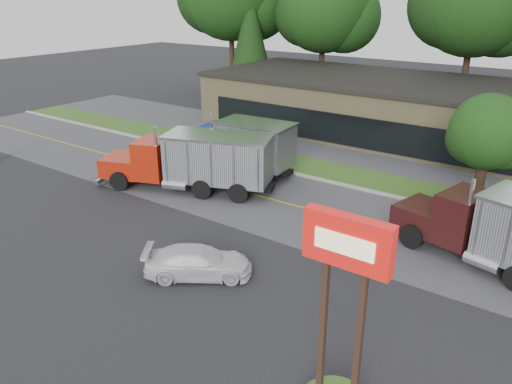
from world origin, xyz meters
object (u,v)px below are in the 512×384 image
at_px(dump_truck_red, 196,160).
at_px(rally_car, 198,262).
at_px(bilo_sign, 339,355).
at_px(dump_truck_blue, 240,145).

height_order(dump_truck_red, rally_car, dump_truck_red).
xyz_separation_m(bilo_sign, rally_car, (-7.77, 3.25, -1.40)).
relative_size(dump_truck_red, dump_truck_blue, 1.29).
xyz_separation_m(bilo_sign, dump_truck_blue, (-13.82, 14.02, -0.22)).
relative_size(bilo_sign, dump_truck_blue, 0.75).
bearing_deg(dump_truck_blue, rally_car, 114.69).
xyz_separation_m(dump_truck_red, rally_car, (6.30, -6.93, -1.19)).
bearing_deg(dump_truck_blue, bilo_sign, 129.96).
bearing_deg(rally_car, dump_truck_blue, -6.30).
xyz_separation_m(bilo_sign, dump_truck_red, (-14.07, 10.18, -0.21)).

